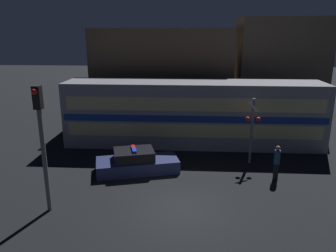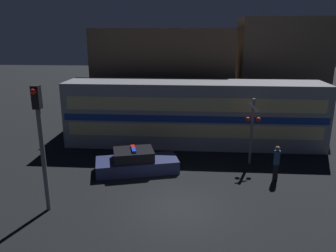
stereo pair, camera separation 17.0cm
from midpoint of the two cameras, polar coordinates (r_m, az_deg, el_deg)
The scene contains 8 objects.
ground_plane at distance 14.27m, azimuth 1.68°, elevation -14.07°, with size 120.00×120.00×0.00m, color black.
train at distance 21.34m, azimuth 4.15°, elevation 2.20°, with size 16.41×2.97×4.14m.
police_car at distance 17.58m, azimuth -5.77°, elevation -6.34°, with size 4.60×2.83×1.32m.
pedestrian at distance 17.21m, azimuth 18.13°, elevation -6.04°, with size 0.30×0.30×1.79m.
crossing_signal_near at distance 18.54m, azimuth 14.17°, elevation -0.26°, with size 0.83×0.36×3.73m.
traffic_light_corner at distance 13.74m, azimuth -21.46°, elevation -1.74°, with size 0.30×0.46×5.22m.
building_left at distance 27.93m, azimuth -0.92°, elevation 8.96°, with size 10.88×6.82×7.44m.
building_center at distance 28.57m, azimuth 18.63°, elevation 9.15°, with size 6.79×4.19×8.28m.
Camera 1 is at (0.31, -12.35, 7.15)m, focal length 35.00 mm.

